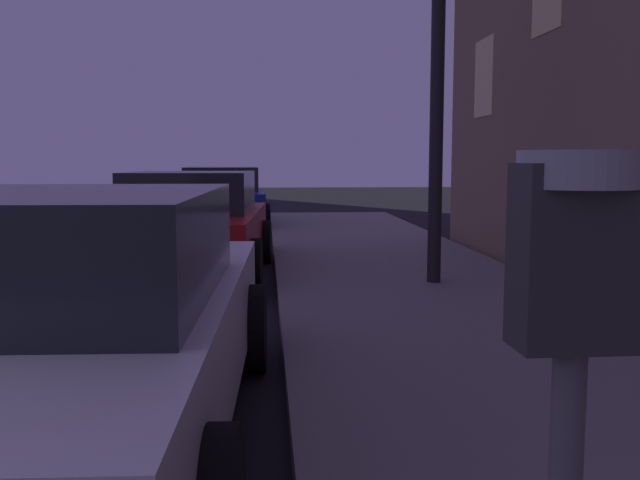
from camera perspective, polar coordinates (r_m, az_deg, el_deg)
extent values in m
cube|color=#333333|center=(1.20, 19.91, -1.29)|extent=(0.19, 0.11, 0.30)
cylinder|color=#999EA5|center=(1.19, 20.17, 5.39)|extent=(0.19, 0.19, 0.06)
cube|color=black|center=(1.18, 17.49, 0.59)|extent=(0.01, 0.08, 0.11)
cube|color=silver|center=(4.09, -18.99, -8.29)|extent=(1.85, 4.62, 0.64)
cube|color=#1E2328|center=(3.83, -19.98, -0.46)|extent=(1.57, 2.29, 0.56)
cylinder|color=black|center=(5.72, -23.21, -6.76)|extent=(0.24, 0.67, 0.66)
cylinder|color=black|center=(5.36, -5.60, -7.12)|extent=(0.24, 0.67, 0.66)
cube|color=maroon|center=(9.81, -10.40, 0.42)|extent=(2.05, 4.15, 0.64)
cube|color=#1E2328|center=(9.84, -10.41, 3.83)|extent=(1.72, 2.01, 0.56)
cylinder|color=black|center=(11.24, -14.06, -0.14)|extent=(0.25, 0.67, 0.66)
cylinder|color=black|center=(10.98, -4.57, -0.11)|extent=(0.25, 0.67, 0.66)
cylinder|color=black|center=(8.83, -17.61, -2.02)|extent=(0.25, 0.67, 0.66)
cylinder|color=black|center=(8.50, -5.49, -2.06)|extent=(0.25, 0.67, 0.66)
cube|color=navy|center=(16.62, -7.98, 2.90)|extent=(2.06, 4.22, 0.64)
cube|color=#1E2328|center=(16.56, -8.01, 4.90)|extent=(1.74, 2.07, 0.56)
cylinder|color=black|center=(17.96, -10.94, 2.34)|extent=(0.25, 0.67, 0.66)
cylinder|color=black|center=(17.93, -4.85, 2.43)|extent=(0.25, 0.67, 0.66)
cylinder|color=black|center=(15.40, -11.58, 1.66)|extent=(0.25, 0.67, 0.66)
cylinder|color=black|center=(15.37, -4.49, 1.76)|extent=(0.25, 0.67, 0.66)
cylinder|color=black|center=(8.44, 9.51, 14.36)|extent=(0.16, 0.16, 5.21)
cube|color=#F2D17F|center=(11.58, 13.23, 12.68)|extent=(0.06, 0.90, 1.20)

